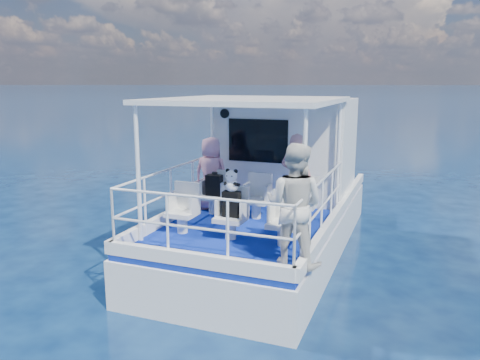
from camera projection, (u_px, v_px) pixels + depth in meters
name	position (u px, v px, depth m)	size (l,w,h in m)	color
ground	(252.00, 266.00, 8.96)	(2000.00, 2000.00, 0.00)	#081C3E
hull	(268.00, 249.00, 9.87)	(3.00, 7.00, 1.60)	white
deck	(269.00, 210.00, 9.70)	(2.90, 6.90, 0.10)	navy
cabin	(287.00, 147.00, 10.66)	(2.85, 2.00, 2.20)	white
canopy	(250.00, 100.00, 8.14)	(3.00, 3.20, 0.08)	white
canopy_posts	(248.00, 165.00, 8.33)	(2.77, 2.97, 2.20)	white
railings	(242.00, 202.00, 8.15)	(2.84, 3.59, 1.00)	white
seat_port_fwd	(213.00, 204.00, 9.24)	(0.48, 0.46, 0.38)	silver
seat_center_fwd	(256.00, 208.00, 8.92)	(0.48, 0.46, 0.38)	silver
seat_stbd_fwd	(302.00, 213.00, 8.61)	(0.48, 0.46, 0.38)	silver
seat_port_aft	(182.00, 222.00, 8.05)	(0.48, 0.46, 0.38)	silver
seat_center_aft	(231.00, 228.00, 7.73)	(0.48, 0.46, 0.38)	silver
seat_stbd_aft	(283.00, 234.00, 7.42)	(0.48, 0.46, 0.38)	silver
passenger_port_fwd	(211.00, 174.00, 9.44)	(0.55, 0.40, 1.48)	pink
passenger_stbd_fwd	(296.00, 178.00, 8.67)	(0.60, 0.39, 1.64)	tan
passenger_stbd_aft	(294.00, 205.00, 6.50)	(0.85, 0.66, 1.74)	silver
backpack_port	(214.00, 185.00, 9.12)	(0.31, 0.17, 0.41)	black
backpack_center	(232.00, 204.00, 7.66)	(0.28, 0.16, 0.42)	black
compact_camera	(215.00, 173.00, 9.07)	(0.10, 0.06, 0.06)	black
panda	(232.00, 180.00, 7.58)	(0.24, 0.20, 0.37)	white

